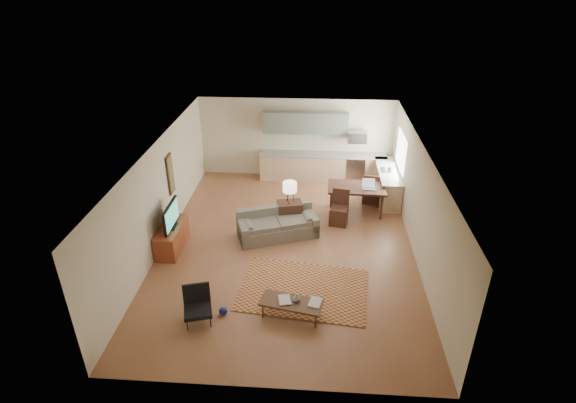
# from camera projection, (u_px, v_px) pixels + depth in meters

# --- Properties ---
(room) EXTENTS (9.00, 9.00, 9.00)m
(room) POSITION_uv_depth(u_px,v_px,m) (287.00, 200.00, 11.17)
(room) COLOR brown
(room) RESTS_ON ground
(kitchen_counter_back) EXTENTS (4.26, 0.64, 0.92)m
(kitchen_counter_back) POSITION_uv_depth(u_px,v_px,m) (322.00, 167.00, 15.21)
(kitchen_counter_back) COLOR tan
(kitchen_counter_back) RESTS_ON ground
(kitchen_counter_right) EXTENTS (0.64, 2.26, 0.92)m
(kitchen_counter_right) POSITION_uv_depth(u_px,v_px,m) (387.00, 184.00, 14.05)
(kitchen_counter_right) COLOR tan
(kitchen_counter_right) RESTS_ON ground
(kitchen_range) EXTENTS (0.62, 0.62, 0.90)m
(kitchen_range) POSITION_uv_depth(u_px,v_px,m) (355.00, 168.00, 15.15)
(kitchen_range) COLOR #A5A8AD
(kitchen_range) RESTS_ON ground
(kitchen_microwave) EXTENTS (0.62, 0.40, 0.35)m
(kitchen_microwave) POSITION_uv_depth(u_px,v_px,m) (357.00, 137.00, 14.65)
(kitchen_microwave) COLOR #A5A8AD
(kitchen_microwave) RESTS_ON room
(upper_cabinets) EXTENTS (2.80, 0.34, 0.70)m
(upper_cabinets) POSITION_uv_depth(u_px,v_px,m) (306.00, 123.00, 14.68)
(upper_cabinets) COLOR slate
(upper_cabinets) RESTS_ON room
(window_right) EXTENTS (0.02, 1.40, 1.05)m
(window_right) POSITION_uv_depth(u_px,v_px,m) (401.00, 151.00, 13.52)
(window_right) COLOR white
(window_right) RESTS_ON room
(wall_art_left) EXTENTS (0.06, 0.42, 1.10)m
(wall_art_left) POSITION_uv_depth(u_px,v_px,m) (171.00, 174.00, 12.06)
(wall_art_left) COLOR olive
(wall_art_left) RESTS_ON room
(triptych) EXTENTS (1.70, 0.04, 0.50)m
(triptych) POSITION_uv_depth(u_px,v_px,m) (294.00, 127.00, 14.92)
(triptych) COLOR beige
(triptych) RESTS_ON room
(rug) EXTENTS (3.05, 2.28, 0.02)m
(rug) POSITION_uv_depth(u_px,v_px,m) (304.00, 289.00, 10.19)
(rug) COLOR maroon
(rug) RESTS_ON floor
(sofa) EXTENTS (2.39, 1.65, 0.76)m
(sofa) POSITION_uv_depth(u_px,v_px,m) (278.00, 224.00, 12.03)
(sofa) COLOR #6A6255
(sofa) RESTS_ON floor
(coffee_table) EXTENTS (1.37, 0.77, 0.39)m
(coffee_table) POSITION_uv_depth(u_px,v_px,m) (291.00, 309.00, 9.34)
(coffee_table) COLOR #482E1C
(coffee_table) RESTS_ON floor
(book_a) EXTENTS (0.38, 0.43, 0.03)m
(book_a) POSITION_uv_depth(u_px,v_px,m) (279.00, 300.00, 9.27)
(book_a) COLOR maroon
(book_a) RESTS_ON coffee_table
(book_b) EXTENTS (0.40, 0.45, 0.03)m
(book_b) POSITION_uv_depth(u_px,v_px,m) (309.00, 301.00, 9.25)
(book_b) COLOR navy
(book_b) RESTS_ON coffee_table
(vase) EXTENTS (0.20, 0.20, 0.17)m
(vase) POSITION_uv_depth(u_px,v_px,m) (297.00, 298.00, 9.24)
(vase) COLOR black
(vase) RESTS_ON coffee_table
(armchair) EXTENTS (0.80, 0.80, 0.74)m
(armchair) POSITION_uv_depth(u_px,v_px,m) (198.00, 307.00, 9.13)
(armchair) COLOR black
(armchair) RESTS_ON floor
(tv_credenza) EXTENTS (0.53, 1.39, 0.64)m
(tv_credenza) POSITION_uv_depth(u_px,v_px,m) (172.00, 237.00, 11.56)
(tv_credenza) COLOR maroon
(tv_credenza) RESTS_ON floor
(tv) EXTENTS (0.11, 1.07, 0.64)m
(tv) POSITION_uv_depth(u_px,v_px,m) (171.00, 216.00, 11.25)
(tv) COLOR black
(tv) RESTS_ON tv_credenza
(console_table) EXTENTS (0.75, 0.58, 0.78)m
(console_table) POSITION_uv_depth(u_px,v_px,m) (290.00, 215.00, 12.46)
(console_table) COLOR #341D14
(console_table) RESTS_ON floor
(table_lamp) EXTENTS (0.42, 0.42, 0.62)m
(table_lamp) POSITION_uv_depth(u_px,v_px,m) (290.00, 192.00, 12.13)
(table_lamp) COLOR beige
(table_lamp) RESTS_ON console_table
(dining_table) EXTENTS (1.68, 0.99, 0.84)m
(dining_table) POSITION_uv_depth(u_px,v_px,m) (356.00, 199.00, 13.20)
(dining_table) COLOR #341D14
(dining_table) RESTS_ON floor
(dining_chair_near) EXTENTS (0.57, 0.59, 1.01)m
(dining_chair_near) POSITION_uv_depth(u_px,v_px,m) (339.00, 208.00, 12.56)
(dining_chair_near) COLOR #341D14
(dining_chair_near) RESTS_ON floor
(dining_chair_far) EXTENTS (0.55, 0.56, 0.98)m
(dining_chair_far) POSITION_uv_depth(u_px,v_px,m) (371.00, 187.00, 13.76)
(dining_chair_far) COLOR #341D14
(dining_chair_far) RESTS_ON floor
(laptop) EXTENTS (0.36, 0.27, 0.27)m
(laptop) POSITION_uv_depth(u_px,v_px,m) (369.00, 185.00, 12.82)
(laptop) COLOR #A5A8AD
(laptop) RESTS_ON dining_table
(soap_bottle) EXTENTS (0.13, 0.13, 0.19)m
(soap_bottle) POSITION_uv_depth(u_px,v_px,m) (386.00, 168.00, 13.72)
(soap_bottle) COLOR beige
(soap_bottle) RESTS_ON kitchen_counter_right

